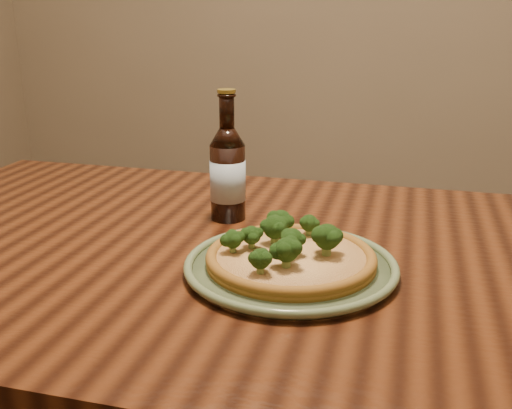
% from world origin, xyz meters
% --- Properties ---
extents(table, '(1.60, 0.90, 0.75)m').
position_xyz_m(table, '(0.00, 0.10, 0.66)').
color(table, '#47210F').
rests_on(table, ground).
extents(plate, '(0.33, 0.33, 0.02)m').
position_xyz_m(plate, '(0.06, 0.02, 0.76)').
color(plate, '#637551').
rests_on(plate, table).
extents(pizza, '(0.27, 0.27, 0.07)m').
position_xyz_m(pizza, '(0.05, 0.03, 0.78)').
color(pizza, '#8E5E20').
rests_on(pizza, plate).
extents(beer_bottle, '(0.07, 0.07, 0.25)m').
position_xyz_m(beer_bottle, '(-0.11, 0.24, 0.84)').
color(beer_bottle, black).
rests_on(beer_bottle, table).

